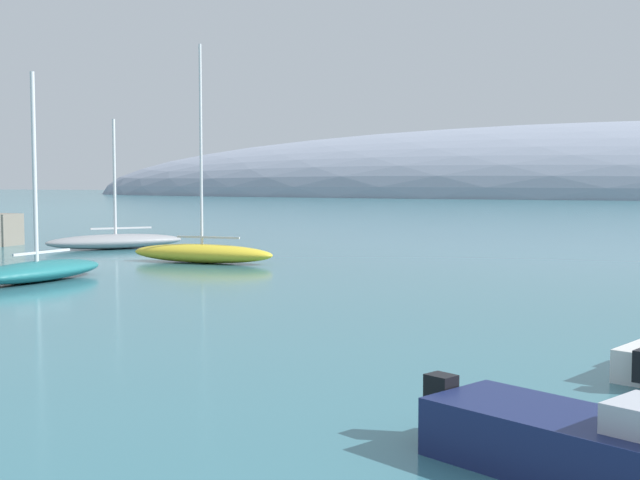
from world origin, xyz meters
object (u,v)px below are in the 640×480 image
Objects in this scene: sailboat_grey_near_shore at (116,241)px; sailboat_yellow_outer_mooring at (202,252)px; sailboat_teal_end_of_line at (37,269)px; motorboat_navy_foreground at (605,452)px.

sailboat_yellow_outer_mooring is (9.02, -5.67, 0.06)m from sailboat_grey_near_shore.
sailboat_teal_end_of_line is 1.55× the size of motorboat_navy_foreground.
sailboat_teal_end_of_line reaches higher than motorboat_navy_foreground.
sailboat_grey_near_shore is at bearing 159.82° from motorboat_navy_foreground.
sailboat_yellow_outer_mooring reaches higher than sailboat_grey_near_shore.
sailboat_teal_end_of_line is at bearing 65.12° from sailboat_grey_near_shore.
sailboat_grey_near_shore is at bearing -150.07° from sailboat_teal_end_of_line.
sailboat_yellow_outer_mooring is at bearing 99.29° from sailboat_grey_near_shore.
sailboat_grey_near_shore is 10.66m from sailboat_yellow_outer_mooring.
sailboat_yellow_outer_mooring reaches higher than motorboat_navy_foreground.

